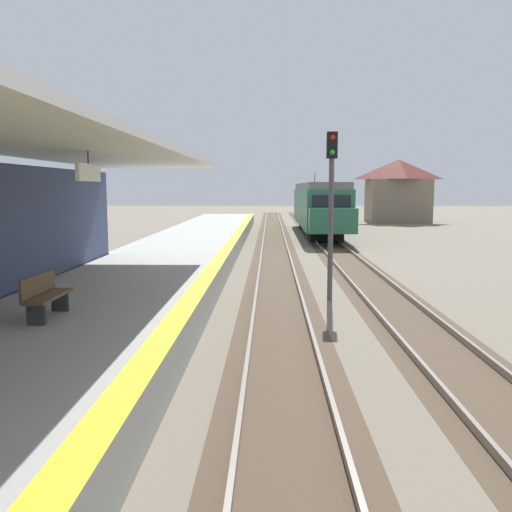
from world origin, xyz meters
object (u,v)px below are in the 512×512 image
at_px(distant_trackside_house, 398,190).
at_px(platform_bench, 45,295).
at_px(approaching_train, 319,206).
at_px(rail_signal_post, 331,198).

bearing_deg(distant_trackside_house, platform_bench, -110.73).
relative_size(approaching_train, distant_trackside_house, 2.97).
xyz_separation_m(platform_bench, distant_trackside_house, (17.64, 46.61, 1.96)).
height_order(approaching_train, distant_trackside_house, distant_trackside_house).
height_order(platform_bench, distant_trackside_house, distant_trackside_house).
relative_size(platform_bench, distant_trackside_house, 0.24).
bearing_deg(rail_signal_post, platform_bench, -135.09).
bearing_deg(platform_bench, approaching_train, 75.28).
relative_size(rail_signal_post, distant_trackside_house, 0.79).
height_order(rail_signal_post, distant_trackside_house, distant_trackside_house).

